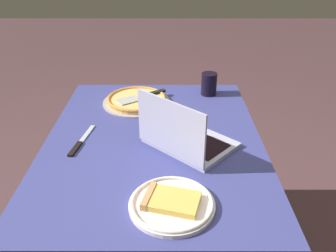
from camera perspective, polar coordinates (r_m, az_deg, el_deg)
The scene contains 6 objects.
dining_table at distance 1.47m, azimuth -2.29°, elevation -4.75°, with size 1.15×0.87×0.77m.
laptop at distance 1.35m, azimuth 2.70°, elevation -1.89°, with size 0.40×0.40×0.23m.
pizza_plate at distance 1.09m, azimuth 0.53°, elevation -12.42°, with size 0.27×0.27×0.04m.
pizza_tray at distance 1.73m, azimuth -5.11°, elevation 4.26°, with size 0.33×0.33×0.03m.
table_knife at distance 1.44m, azimuth -14.14°, elevation -2.71°, with size 0.24×0.06×0.01m.
drink_cup at distance 1.82m, azimuth 6.68°, elevation 6.85°, with size 0.08×0.08×0.11m.
Camera 1 is at (-1.23, -0.06, 1.51)m, focal length 37.50 mm.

